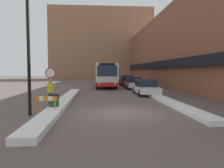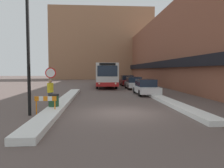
{
  "view_description": "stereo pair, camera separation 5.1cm",
  "coord_description": "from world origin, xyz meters",
  "px_view_note": "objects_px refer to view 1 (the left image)",
  "views": [
    {
      "loc": [
        -1.36,
        -11.49,
        2.27
      ],
      "look_at": [
        -0.18,
        4.79,
        1.24
      ],
      "focal_mm": 35.0,
      "sensor_mm": 36.0,
      "label": 1
    },
    {
      "loc": [
        -1.31,
        -11.49,
        2.27
      ],
      "look_at": [
        -0.18,
        4.79,
        1.24
      ],
      "focal_mm": 35.0,
      "sensor_mm": 36.0,
      "label": 2
    }
  ],
  "objects_px": {
    "parked_car_front": "(146,87)",
    "trash_bin": "(54,102)",
    "city_bus": "(105,74)",
    "construction_barricade": "(46,102)",
    "parked_car_back": "(127,80)",
    "stop_sign": "(51,77)",
    "street_lamp": "(33,26)",
    "pedestrian": "(50,90)",
    "parked_car_middle": "(134,83)"
  },
  "relations": [
    {
      "from": "city_bus",
      "to": "parked_car_back",
      "type": "relative_size",
      "value": 2.6
    },
    {
      "from": "parked_car_back",
      "to": "street_lamp",
      "type": "bearing_deg",
      "value": -109.74
    },
    {
      "from": "parked_car_front",
      "to": "pedestrian",
      "type": "bearing_deg",
      "value": -144.75
    },
    {
      "from": "stop_sign",
      "to": "street_lamp",
      "type": "distance_m",
      "value": 5.52
    },
    {
      "from": "parked_car_front",
      "to": "parked_car_middle",
      "type": "bearing_deg",
      "value": 90.0
    },
    {
      "from": "parked_car_back",
      "to": "stop_sign",
      "type": "height_order",
      "value": "stop_sign"
    },
    {
      "from": "parked_car_middle",
      "to": "pedestrian",
      "type": "relative_size",
      "value": 2.57
    },
    {
      "from": "parked_car_front",
      "to": "street_lamp",
      "type": "distance_m",
      "value": 12.16
    },
    {
      "from": "street_lamp",
      "to": "construction_barricade",
      "type": "xyz_separation_m",
      "value": [
        0.49,
        0.19,
        -3.77
      ]
    },
    {
      "from": "parked_car_front",
      "to": "trash_bin",
      "type": "relative_size",
      "value": 4.51
    },
    {
      "from": "parked_car_middle",
      "to": "parked_car_back",
      "type": "xyz_separation_m",
      "value": [
        -0.0,
        5.98,
        0.03
      ]
    },
    {
      "from": "parked_car_front",
      "to": "parked_car_back",
      "type": "xyz_separation_m",
      "value": [
        -0.0,
        12.58,
        0.04
      ]
    },
    {
      "from": "parked_car_middle",
      "to": "pedestrian",
      "type": "height_order",
      "value": "pedestrian"
    },
    {
      "from": "city_bus",
      "to": "trash_bin",
      "type": "bearing_deg",
      "value": -101.22
    },
    {
      "from": "street_lamp",
      "to": "pedestrian",
      "type": "relative_size",
      "value": 4.36
    },
    {
      "from": "city_bus",
      "to": "street_lamp",
      "type": "bearing_deg",
      "value": -102.63
    },
    {
      "from": "city_bus",
      "to": "construction_barricade",
      "type": "height_order",
      "value": "city_bus"
    },
    {
      "from": "construction_barricade",
      "to": "parked_car_middle",
      "type": "bearing_deg",
      "value": 64.7
    },
    {
      "from": "pedestrian",
      "to": "trash_bin",
      "type": "bearing_deg",
      "value": -146.28
    },
    {
      "from": "parked_car_front",
      "to": "parked_car_back",
      "type": "height_order",
      "value": "parked_car_back"
    },
    {
      "from": "parked_car_back",
      "to": "street_lamp",
      "type": "height_order",
      "value": "street_lamp"
    },
    {
      "from": "parked_car_back",
      "to": "stop_sign",
      "type": "xyz_separation_m",
      "value": [
        -7.84,
        -16.45,
        1.04
      ]
    },
    {
      "from": "city_bus",
      "to": "trash_bin",
      "type": "distance_m",
      "value": 18.51
    },
    {
      "from": "stop_sign",
      "to": "pedestrian",
      "type": "xyz_separation_m",
      "value": [
        0.27,
        -1.48,
        -0.79
      ]
    },
    {
      "from": "city_bus",
      "to": "stop_sign",
      "type": "xyz_separation_m",
      "value": [
        -4.51,
        -14.41,
        0.09
      ]
    },
    {
      "from": "parked_car_front",
      "to": "parked_car_middle",
      "type": "xyz_separation_m",
      "value": [
        0.0,
        6.61,
        0.01
      ]
    },
    {
      "from": "city_bus",
      "to": "stop_sign",
      "type": "relative_size",
      "value": 4.8
    },
    {
      "from": "city_bus",
      "to": "parked_car_front",
      "type": "xyz_separation_m",
      "value": [
        3.33,
        -10.54,
        -0.98
      ]
    },
    {
      "from": "city_bus",
      "to": "parked_car_middle",
      "type": "height_order",
      "value": "city_bus"
    },
    {
      "from": "street_lamp",
      "to": "trash_bin",
      "type": "bearing_deg",
      "value": 57.53
    },
    {
      "from": "stop_sign",
      "to": "pedestrian",
      "type": "relative_size",
      "value": 1.48
    },
    {
      "from": "city_bus",
      "to": "parked_car_middle",
      "type": "relative_size",
      "value": 2.76
    },
    {
      "from": "parked_car_front",
      "to": "stop_sign",
      "type": "relative_size",
      "value": 1.74
    },
    {
      "from": "city_bus",
      "to": "parked_car_middle",
      "type": "xyz_separation_m",
      "value": [
        3.33,
        -3.93,
        -0.98
      ]
    },
    {
      "from": "parked_car_front",
      "to": "parked_car_back",
      "type": "relative_size",
      "value": 0.95
    },
    {
      "from": "trash_bin",
      "to": "construction_barricade",
      "type": "distance_m",
      "value": 0.98
    },
    {
      "from": "street_lamp",
      "to": "stop_sign",
      "type": "bearing_deg",
      "value": 92.34
    },
    {
      "from": "parked_car_back",
      "to": "trash_bin",
      "type": "height_order",
      "value": "parked_car_back"
    },
    {
      "from": "parked_car_middle",
      "to": "stop_sign",
      "type": "xyz_separation_m",
      "value": [
        -7.84,
        -10.47,
        1.06
      ]
    },
    {
      "from": "parked_car_front",
      "to": "street_lamp",
      "type": "height_order",
      "value": "street_lamp"
    },
    {
      "from": "street_lamp",
      "to": "trash_bin",
      "type": "distance_m",
      "value": 4.18
    },
    {
      "from": "parked_car_middle",
      "to": "parked_car_back",
      "type": "relative_size",
      "value": 0.94
    },
    {
      "from": "stop_sign",
      "to": "trash_bin",
      "type": "relative_size",
      "value": 2.59
    },
    {
      "from": "pedestrian",
      "to": "construction_barricade",
      "type": "distance_m",
      "value": 3.21
    },
    {
      "from": "street_lamp",
      "to": "construction_barricade",
      "type": "height_order",
      "value": "street_lamp"
    },
    {
      "from": "city_bus",
      "to": "street_lamp",
      "type": "relative_size",
      "value": 1.62
    },
    {
      "from": "parked_car_middle",
      "to": "city_bus",
      "type": "bearing_deg",
      "value": 130.23
    },
    {
      "from": "stop_sign",
      "to": "parked_car_front",
      "type": "bearing_deg",
      "value": 26.27
    },
    {
      "from": "parked_car_middle",
      "to": "trash_bin",
      "type": "height_order",
      "value": "parked_car_middle"
    },
    {
      "from": "stop_sign",
      "to": "trash_bin",
      "type": "bearing_deg",
      "value": -76.15
    }
  ]
}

